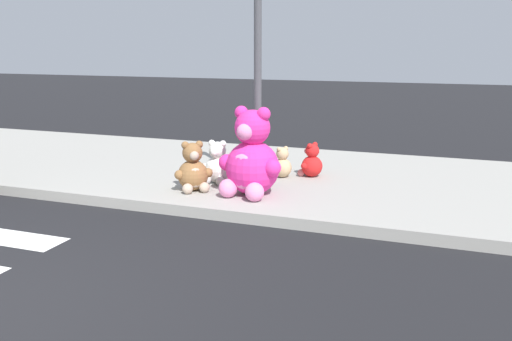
{
  "coord_description": "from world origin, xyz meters",
  "views": [
    {
      "loc": [
        3.68,
        -3.0,
        2.19
      ],
      "look_at": [
        1.27,
        3.6,
        0.55
      ],
      "focal_mm": 38.15,
      "sensor_mm": 36.0,
      "label": 1
    }
  ],
  "objects_px": {
    "plush_brown": "(193,171)",
    "plush_pink_large": "(251,160)",
    "plush_tan": "(282,165)",
    "plush_white": "(217,166)",
    "sign_pole": "(258,69)",
    "plush_red": "(311,163)"
  },
  "relations": [
    {
      "from": "plush_pink_large",
      "to": "plush_red",
      "type": "bearing_deg",
      "value": 68.76
    },
    {
      "from": "plush_brown",
      "to": "plush_pink_large",
      "type": "bearing_deg",
      "value": 5.42
    },
    {
      "from": "sign_pole",
      "to": "plush_tan",
      "type": "distance_m",
      "value": 1.61
    },
    {
      "from": "plush_brown",
      "to": "plush_red",
      "type": "relative_size",
      "value": 1.31
    },
    {
      "from": "plush_brown",
      "to": "plush_white",
      "type": "xyz_separation_m",
      "value": [
        0.14,
        0.53,
        -0.03
      ]
    },
    {
      "from": "sign_pole",
      "to": "plush_red",
      "type": "distance_m",
      "value": 1.77
    },
    {
      "from": "plush_white",
      "to": "plush_red",
      "type": "bearing_deg",
      "value": 35.48
    },
    {
      "from": "plush_red",
      "to": "plush_tan",
      "type": "bearing_deg",
      "value": -155.39
    },
    {
      "from": "plush_white",
      "to": "sign_pole",
      "type": "bearing_deg",
      "value": 13.24
    },
    {
      "from": "plush_brown",
      "to": "plush_tan",
      "type": "relative_size",
      "value": 1.46
    },
    {
      "from": "sign_pole",
      "to": "plush_brown",
      "type": "bearing_deg",
      "value": -137.67
    },
    {
      "from": "plush_white",
      "to": "plush_tan",
      "type": "height_order",
      "value": "plush_white"
    },
    {
      "from": "plush_white",
      "to": "plush_tan",
      "type": "bearing_deg",
      "value": 40.29
    },
    {
      "from": "plush_white",
      "to": "plush_brown",
      "type": "bearing_deg",
      "value": -104.46
    },
    {
      "from": "plush_pink_large",
      "to": "plush_red",
      "type": "height_order",
      "value": "plush_pink_large"
    },
    {
      "from": "plush_brown",
      "to": "plush_white",
      "type": "distance_m",
      "value": 0.54
    },
    {
      "from": "plush_red",
      "to": "plush_white",
      "type": "bearing_deg",
      "value": -144.52
    },
    {
      "from": "plush_tan",
      "to": "plush_red",
      "type": "distance_m",
      "value": 0.47
    },
    {
      "from": "plush_pink_large",
      "to": "plush_tan",
      "type": "bearing_deg",
      "value": 85.51
    },
    {
      "from": "plush_white",
      "to": "plush_pink_large",
      "type": "bearing_deg",
      "value": -32.01
    },
    {
      "from": "plush_brown",
      "to": "plush_tan",
      "type": "xyz_separation_m",
      "value": [
        0.94,
        1.2,
        -0.09
      ]
    },
    {
      "from": "plush_brown",
      "to": "plush_tan",
      "type": "bearing_deg",
      "value": 52.14
    }
  ]
}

